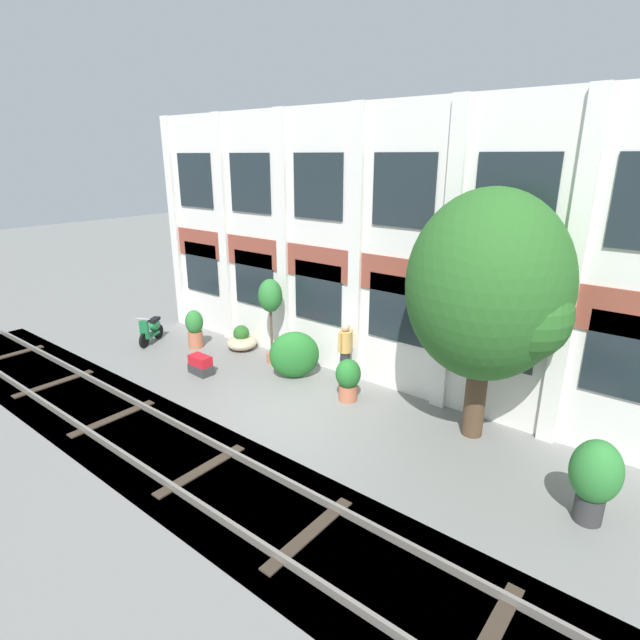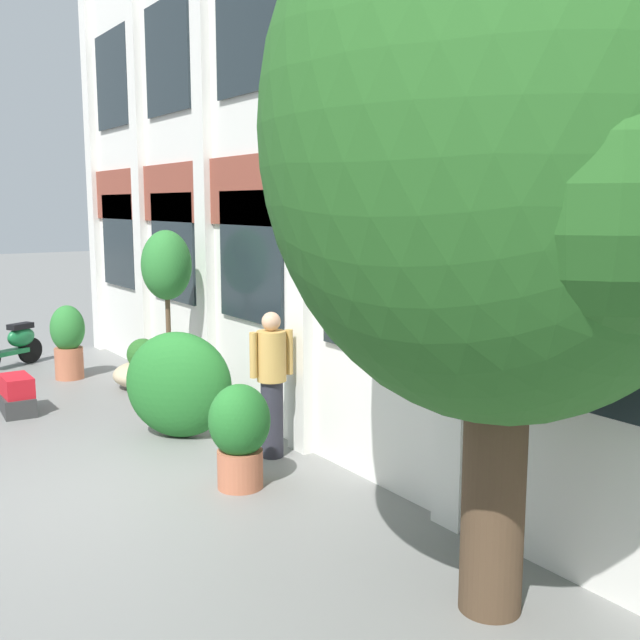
# 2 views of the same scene
# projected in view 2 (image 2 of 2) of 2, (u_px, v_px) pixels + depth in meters

# --- Properties ---
(ground_plane) EXTENTS (80.00, 80.00, 0.00)m
(ground_plane) POSITION_uv_depth(u_px,v_px,m) (106.00, 491.00, 7.70)
(ground_plane) COLOR slate
(apartment_facade) EXTENTS (15.79, 0.64, 7.16)m
(apartment_facade) POSITION_uv_depth(u_px,v_px,m) (321.00, 147.00, 8.60)
(apartment_facade) COLOR silver
(apartment_facade) RESTS_ON ground
(broadleaf_tree) EXTENTS (3.47, 3.31, 5.38)m
(broadleaf_tree) POSITION_uv_depth(u_px,v_px,m) (507.00, 146.00, 4.96)
(broadleaf_tree) COLOR #4C3826
(broadleaf_tree) RESTS_ON ground
(potted_plant_square_trough) EXTENTS (0.76, 0.46, 0.54)m
(potted_plant_square_trough) POSITION_uv_depth(u_px,v_px,m) (17.00, 396.00, 10.51)
(potted_plant_square_trough) COLOR #333333
(potted_plant_square_trough) RESTS_ON ground
(potted_plant_ribbed_drum) EXTENTS (0.64, 0.64, 1.10)m
(potted_plant_ribbed_drum) POSITION_uv_depth(u_px,v_px,m) (240.00, 431.00, 7.71)
(potted_plant_ribbed_drum) COLOR #B76647
(potted_plant_ribbed_drum) RESTS_ON ground
(potted_plant_terracotta_small) EXTENTS (0.70, 0.70, 2.57)m
(potted_plant_terracotta_small) POSITION_uv_depth(u_px,v_px,m) (167.00, 275.00, 10.45)
(potted_plant_terracotta_small) COLOR #B76647
(potted_plant_terracotta_small) RESTS_ON ground
(potted_plant_stone_basin) EXTENTS (0.57, 0.57, 1.25)m
(potted_plant_stone_basin) POSITION_uv_depth(u_px,v_px,m) (68.00, 339.00, 12.57)
(potted_plant_stone_basin) COLOR #B76647
(potted_plant_stone_basin) RESTS_ON ground
(potted_plant_wide_bowl) EXTENTS (0.96, 0.96, 0.80)m
(potted_plant_wide_bowl) POSITION_uv_depth(u_px,v_px,m) (143.00, 369.00, 12.02)
(potted_plant_wide_bowl) COLOR tan
(potted_plant_wide_bowl) RESTS_ON ground
(scooter_near_curb) EXTENTS (0.77, 1.27, 0.98)m
(scooter_near_curb) POSITION_uv_depth(u_px,v_px,m) (12.00, 343.00, 13.52)
(scooter_near_curb) COLOR black
(scooter_near_curb) RESTS_ON ground
(resident_by_doorway) EXTENTS (0.34, 0.53, 1.71)m
(resident_by_doorway) POSITION_uv_depth(u_px,v_px,m) (272.00, 380.00, 8.62)
(resident_by_doorway) COLOR #282833
(resident_by_doorway) RESTS_ON ground
(topiary_hedge) EXTENTS (1.47, 1.47, 1.35)m
(topiary_hedge) POSITION_uv_depth(u_px,v_px,m) (179.00, 385.00, 9.40)
(topiary_hedge) COLOR #236B28
(topiary_hedge) RESTS_ON ground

